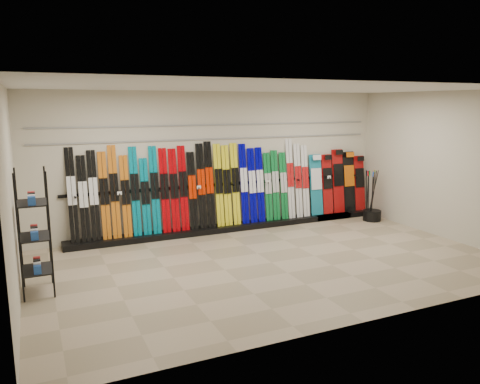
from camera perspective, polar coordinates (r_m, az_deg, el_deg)
name	(u,v)px	position (r m, az deg, el deg)	size (l,w,h in m)	color
floor	(272,262)	(8.31, 3.87, -8.57)	(8.00, 8.00, 0.00)	gray
back_wall	(218,162)	(10.19, -2.70, 3.71)	(8.00, 8.00, 0.00)	beige
left_wall	(11,197)	(7.01, -26.14, -0.59)	(5.00, 5.00, 0.00)	beige
right_wall	(445,165)	(10.44, 23.74, 2.98)	(5.00, 5.00, 0.00)	beige
ceiling	(274,88)	(7.85, 4.15, 12.58)	(8.00, 8.00, 0.00)	silver
ski_rack_base	(232,227)	(10.35, -1.02, -4.30)	(8.00, 0.40, 0.12)	black
skis	(200,188)	(9.97, -4.88, 0.47)	(5.37, 0.28, 1.83)	black
snowboards	(338,183)	(11.65, 11.84, 1.10)	(1.58, 0.24, 1.53)	#14728C
accessory_rack	(34,232)	(7.39, -23.78, -4.51)	(0.40, 0.60, 1.83)	black
pole_bin	(372,215)	(11.57, 15.80, -2.76)	(0.42, 0.42, 0.25)	black
ski_poles	(370,195)	(11.47, 15.60, -0.39)	(0.32, 0.35, 1.18)	black
slatwall_rail_0	(218,139)	(10.12, -2.68, 6.51)	(7.60, 0.02, 0.03)	gray
slatwall_rail_1	(218,125)	(10.10, -2.70, 8.20)	(7.60, 0.02, 0.03)	gray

